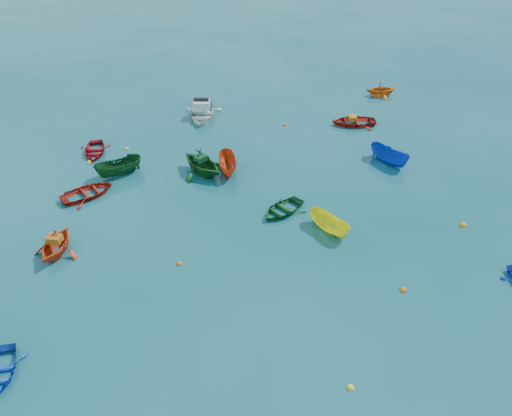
{
  "coord_description": "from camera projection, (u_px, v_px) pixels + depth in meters",
  "views": [
    {
      "loc": [
        -2.09,
        -17.81,
        16.65
      ],
      "look_at": [
        0.0,
        5.0,
        0.4
      ],
      "focal_mm": 35.0,
      "sensor_mm": 36.0,
      "label": 1
    }
  ],
  "objects": [
    {
      "name": "buoy_ye_a",
      "position": [
        350.0,
        388.0,
        19.06
      ],
      "size": [
        0.3,
        0.3,
        0.3
      ],
      "primitive_type": "sphere",
      "color": "yellow",
      "rests_on": "ground"
    },
    {
      "name": "sampan_orange_n",
      "position": [
        228.0,
        171.0,
        32.11
      ],
      "size": [
        1.21,
        3.01,
        1.15
      ],
      "primitive_type": "imported",
      "rotation": [
        0.0,
        0.0,
        0.03
      ],
      "color": "#D34213",
      "rests_on": "ground"
    },
    {
      "name": "sampan_green_far",
      "position": [
        120.0,
        175.0,
        31.78
      ],
      "size": [
        3.27,
        2.47,
        1.19
      ],
      "primitive_type": "imported",
      "rotation": [
        0.0,
        0.0,
        -1.09
      ],
      "color": "#0F4418",
      "rests_on": "ground"
    },
    {
      "name": "tarp_orange_a",
      "position": [
        55.0,
        239.0,
        25.04
      ],
      "size": [
        0.81,
        0.68,
        0.34
      ],
      "primitive_type": "cube",
      "rotation": [
        0.0,
        0.0,
        -0.23
      ],
      "color": "#B25912",
      "rests_on": "dinghy_orange_w"
    },
    {
      "name": "sampan_blue_far",
      "position": [
        388.0,
        163.0,
        33.03
      ],
      "size": [
        2.62,
        3.15,
        1.17
      ],
      "primitive_type": "imported",
      "rotation": [
        0.0,
        0.0,
        0.59
      ],
      "color": "#0E3DB6",
      "rests_on": "ground"
    },
    {
      "name": "buoy_or_b",
      "position": [
        403.0,
        290.0,
        23.33
      ],
      "size": [
        0.33,
        0.33,
        0.33
      ],
      "primitive_type": "sphere",
      "color": "orange",
      "rests_on": "ground"
    },
    {
      "name": "motorboat_white",
      "position": [
        202.0,
        117.0,
        38.8
      ],
      "size": [
        3.3,
        4.36,
        1.45
      ],
      "primitive_type": "imported",
      "rotation": [
        0.0,
        0.0,
        -0.09
      ],
      "color": "silver",
      "rests_on": "ground"
    },
    {
      "name": "buoy_ye_b",
      "position": [
        89.0,
        163.0,
        32.99
      ],
      "size": [
        0.33,
        0.33,
        0.33
      ],
      "primitive_type": "sphere",
      "color": "yellow",
      "rests_on": "ground"
    },
    {
      "name": "buoy_ye_c",
      "position": [
        207.0,
        171.0,
        32.19
      ],
      "size": [
        0.3,
        0.3,
        0.3
      ],
      "primitive_type": "sphere",
      "color": "yellow",
      "rests_on": "ground"
    },
    {
      "name": "dinghy_green_e",
      "position": [
        282.0,
        212.0,
        28.45
      ],
      "size": [
        3.5,
        3.38,
        0.59
      ],
      "primitive_type": "imported",
      "rotation": [
        0.0,
        0.0,
        -0.89
      ],
      "color": "#13541F",
      "rests_on": "ground"
    },
    {
      "name": "dinghy_green_n",
      "position": [
        203.0,
        173.0,
        31.92
      ],
      "size": [
        4.33,
        4.4,
        1.75
      ],
      "primitive_type": "imported",
      "rotation": [
        0.0,
        0.0,
        0.68
      ],
      "color": "#114C18",
      "rests_on": "ground"
    },
    {
      "name": "dinghy_red_far",
      "position": [
        95.0,
        153.0,
        34.07
      ],
      "size": [
        2.34,
        3.08,
        0.6
      ],
      "primitive_type": "imported",
      "rotation": [
        0.0,
        0.0,
        0.1
      ],
      "color": "#AC0E17",
      "rests_on": "ground"
    },
    {
      "name": "buoy_ye_d",
      "position": [
        127.0,
        149.0,
        34.54
      ],
      "size": [
        0.3,
        0.3,
        0.3
      ],
      "primitive_type": "sphere",
      "color": "yellow",
      "rests_on": "ground"
    },
    {
      "name": "dinghy_red_nw",
      "position": [
        89.0,
        196.0,
        29.82
      ],
      "size": [
        3.92,
        3.63,
        0.66
      ],
      "primitive_type": "imported",
      "rotation": [
        0.0,
        0.0,
        2.12
      ],
      "color": "#AA190E",
      "rests_on": "ground"
    },
    {
      "name": "buoy_or_c",
      "position": [
        180.0,
        264.0,
        24.83
      ],
      "size": [
        0.31,
        0.31,
        0.31
      ],
      "primitive_type": "sphere",
      "color": "#E1610C",
      "rests_on": "ground"
    },
    {
      "name": "dinghy_orange_w",
      "position": [
        58.0,
        253.0,
        25.51
      ],
      "size": [
        2.93,
        3.21,
        1.45
      ],
      "primitive_type": "imported",
      "rotation": [
        0.0,
        0.0,
        -0.23
      ],
      "color": "red",
      "rests_on": "ground"
    },
    {
      "name": "sampan_yellow_mid",
      "position": [
        329.0,
        231.0,
        27.03
      ],
      "size": [
        2.4,
        2.91,
        1.08
      ],
      "primitive_type": "imported",
      "rotation": [
        0.0,
        0.0,
        0.58
      ],
      "color": "yellow",
      "rests_on": "ground"
    },
    {
      "name": "buoy_or_e",
      "position": [
        285.0,
        125.0,
        37.61
      ],
      "size": [
        0.3,
        0.3,
        0.3
      ],
      "primitive_type": "sphere",
      "color": "#EC540C",
      "rests_on": "ground"
    },
    {
      "name": "dinghy_red_ne",
      "position": [
        353.0,
        124.0,
        37.72
      ],
      "size": [
        3.45,
        2.55,
        0.69
      ],
      "primitive_type": "imported",
      "rotation": [
        0.0,
        0.0,
        -1.62
      ],
      "color": "#A41A0D",
      "rests_on": "ground"
    },
    {
      "name": "tarp_orange_b",
      "position": [
        352.0,
        118.0,
        37.42
      ],
      "size": [
        0.59,
        0.76,
        0.36
      ],
      "primitive_type": "cube",
      "rotation": [
        0.0,
        0.0,
        -1.62
      ],
      "color": "#B66F12",
      "rests_on": "dinghy_red_ne"
    },
    {
      "name": "dinghy_blue_sw",
      "position": [
        0.0,
        375.0,
        19.53
      ],
      "size": [
        2.09,
        2.78,
        0.55
      ],
      "primitive_type": "imported",
      "rotation": [
        0.0,
        0.0,
        0.08
      ],
      "color": "#0F3EC5",
      "rests_on": "ground"
    },
    {
      "name": "dinghy_orange_far",
      "position": [
        380.0,
        96.0,
        42.22
      ],
      "size": [
        2.59,
        2.25,
        1.34
      ],
      "primitive_type": "imported",
      "rotation": [
        0.0,
        0.0,
        1.59
      ],
      "color": "orange",
      "rests_on": "ground"
    },
    {
      "name": "buoy_or_d",
      "position": [
        463.0,
        226.0,
        27.4
      ],
      "size": [
        0.39,
        0.39,
        0.39
      ],
      "primitive_type": "sphere",
      "color": "orange",
      "rests_on": "ground"
    },
    {
      "name": "ground",
      "position": [
        265.0,
        274.0,
        24.25
      ],
      "size": [
        160.0,
        160.0,
        0.0
      ],
      "primitive_type": "plane",
      "color": "#0A424D",
      "rests_on": "ground"
    },
    {
      "name": "tarp_green_b",
      "position": [
        200.0,
        158.0,
        31.36
      ],
      "size": [
        0.92,
        0.89,
        0.35
      ],
      "primitive_type": "cube",
      "rotation": [
        0.0,
        0.0,
        0.68
      ],
      "color": "#10401F",
      "rests_on": "dinghy_green_n"
    }
  ]
}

